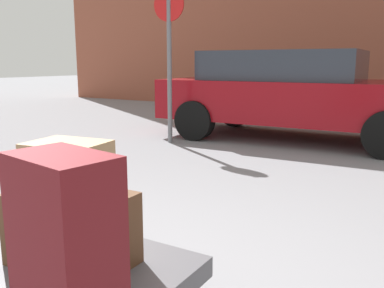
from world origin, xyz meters
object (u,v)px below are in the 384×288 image
Objects in this scene: luggage_cart at (57,277)px; parked_car at (294,93)px; duffel_bag_brown_center at (72,229)px; duffel_bag_tan_topmost_pile at (68,168)px; no_parking_sign at (169,48)px; suitcase_maroon_front_right at (66,237)px.

parked_car reaches higher than luggage_cart.
duffel_bag_tan_topmost_pile is (0.00, 0.00, 0.28)m from duffel_bag_brown_center.
luggage_cart is at bearing -153.35° from duffel_bag_brown_center.
no_parking_sign is (-2.19, 4.16, 1.18)m from luggage_cart.
parked_car is 2.12m from no_parking_sign.
parked_car is (-0.65, 5.45, 0.49)m from luggage_cart.
parked_car is (-1.01, 5.70, 0.12)m from suitcase_maroon_front_right.
luggage_cart is at bearing 154.85° from suitcase_maroon_front_right.
duffel_bag_brown_center is 5.47m from parked_car.
duffel_bag_brown_center is (0.07, 0.04, 0.24)m from luggage_cart.
no_parking_sign reaches higher than luggage_cart.
luggage_cart is at bearing -83.23° from parked_car.
duffel_bag_brown_center is 0.12× the size of parked_car.
duffel_bag_tan_topmost_pile is at bearing -82.42° from parked_car.
duffel_bag_tan_topmost_pile reaches higher than duffel_bag_brown_center.
no_parking_sign is at bearing 129.58° from suitcase_maroon_front_right.
parked_car is at bearing 97.27° from duffel_bag_brown_center.
suitcase_maroon_front_right is 0.14× the size of parked_car.
parked_car is (-0.72, 5.41, -0.03)m from duffel_bag_tan_topmost_pile.
duffel_bag_brown_center is at bearing -61.24° from no_parking_sign.
parked_car is 1.87× the size of no_parking_sign.
suitcase_maroon_front_right is 0.25× the size of no_parking_sign.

